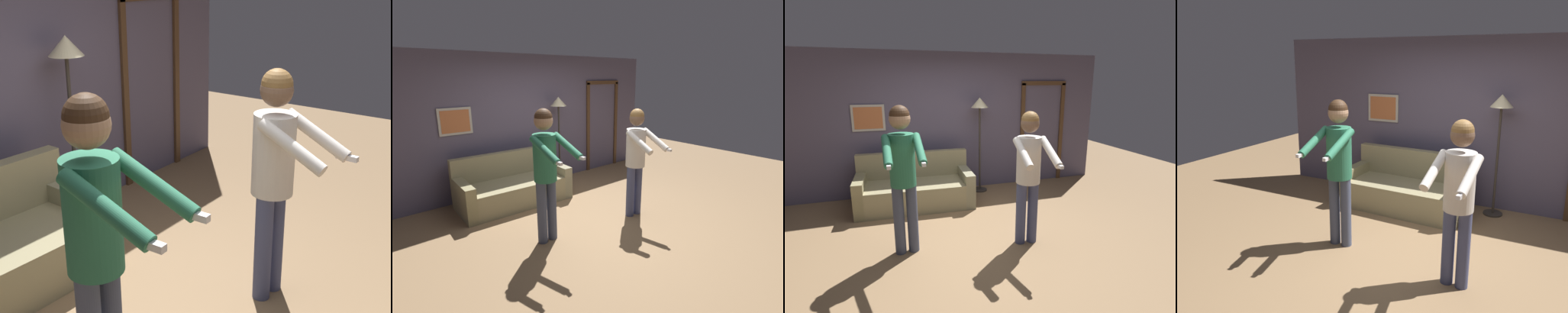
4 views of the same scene
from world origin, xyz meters
TOP-DOWN VIEW (x-y plane):
  - torchiere_lamp at (0.59, 1.84)m, footprint 0.32×0.32m
  - person_standing_left at (-0.93, -0.02)m, footprint 0.44×0.73m
  - person_standing_right at (0.58, -0.25)m, footprint 0.47×0.70m

SIDE VIEW (x-z plane):
  - person_standing_right at x=0.58m, z-range 0.18..1.91m
  - person_standing_left at x=-0.93m, z-range 0.21..2.02m
  - torchiere_lamp at x=0.59m, z-range 0.58..2.36m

